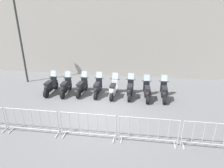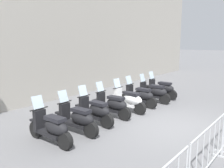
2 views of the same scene
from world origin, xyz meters
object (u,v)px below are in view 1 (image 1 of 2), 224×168
Objects in this scene: barrier_segment_1 at (32,121)px; barrier_segment_3 at (148,131)px; motorcycle_3 at (97,88)px; motorcycle_4 at (113,89)px; barrier_segment_2 at (88,126)px; motorcycle_6 at (147,92)px; motorcycle_5 at (130,90)px; barrier_segment_4 at (214,136)px; motorcycle_1 at (65,87)px; motorcycle_2 at (82,87)px; motorcycle_7 at (164,92)px; street_lamp at (19,32)px; motorcycle_0 at (50,86)px.

barrier_segment_1 is 4.53m from barrier_segment_3.
motorcycle_3 is 0.93m from motorcycle_4.
barrier_segment_1 is 2.26m from barrier_segment_2.
motorcycle_6 is (1.85, -0.24, 0.00)m from motorcycle_4.
motorcycle_5 is 3.98m from barrier_segment_3.
motorcycle_4 reaches higher than barrier_segment_4.
motorcycle_1 and motorcycle_5 have the same top height.
barrier_segment_4 is (5.54, -4.41, 0.07)m from motorcycle_2.
barrier_segment_2 is at bearing -127.17° from motorcycle_6.
barrier_segment_2 is at bearing 174.62° from barrier_segment_3.
motorcycle_2 is 1.86m from motorcycle_4.
motorcycle_1 is at bearing 175.59° from motorcycle_7.
motorcycle_1 is at bearing 174.78° from motorcycle_6.
barrier_segment_2 is (0.10, -3.92, 0.07)m from motorcycle_3.
motorcycle_7 is at bearing 70.19° from barrier_segment_3.
street_lamp is at bearing 117.09° from barrier_segment_1.
barrier_segment_4 is (1.84, -3.95, 0.07)m from motorcycle_6.
motorcycle_0 is 1.86m from motorcycle_2.
motorcycle_7 is 0.79× the size of barrier_segment_4.
motorcycle_5 reaches higher than barrier_segment_4.
motorcycle_6 is 0.79× the size of barrier_segment_1.
motorcycle_4 is 0.79× the size of barrier_segment_4.
motorcycle_0 is at bearing 140.45° from barrier_segment_3.
street_lamp is (-9.68, 6.34, 2.79)m from barrier_segment_4.
barrier_segment_4 is (6.76, -0.64, 0.00)m from barrier_segment_1.
barrier_segment_1 is (-0.29, -3.73, 0.07)m from motorcycle_1.
barrier_segment_3 is (1.44, -3.98, 0.07)m from motorcycle_4.
street_lamp is (-7.84, 2.39, 2.86)m from motorcycle_6.
motorcycle_6 is 1.00× the size of motorcycle_7.
motorcycle_7 is at bearing -6.14° from motorcycle_3.
barrier_segment_4 is at bearing -5.38° from barrier_segment_3.
street_lamp is (-5.99, 2.15, 2.86)m from motorcycle_4.
motorcycle_3 is at bearing -0.96° from motorcycle_1.
motorcycle_2 is at bearing 173.14° from motorcycle_4.
motorcycle_6 is 0.79× the size of barrier_segment_2.
motorcycle_4 is 1.00× the size of motorcycle_6.
barrier_segment_1 is at bearing -80.54° from motorcycle_0.
barrier_segment_1 is (-1.22, -3.78, 0.07)m from motorcycle_2.
barrier_segment_2 is 4.53m from barrier_segment_4.
motorcycle_1 is 5.58m from motorcycle_7.
barrier_segment_3 is at bearing -60.33° from motorcycle_3.
motorcycle_0 is 1.00× the size of motorcycle_4.
motorcycle_4 is 5.58m from barrier_segment_4.
motorcycle_2 is 1.00× the size of motorcycle_5.
motorcycle_0 reaches higher than barrier_segment_2.
barrier_segment_2 is at bearing -63.58° from motorcycle_1.
barrier_segment_3 is (4.21, -4.16, 0.07)m from motorcycle_1.
barrier_segment_4 is (7.40, -4.46, 0.07)m from motorcycle_0.
motorcycle_2 reaches higher than barrier_segment_3.
street_lamp reaches higher than motorcycle_4.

